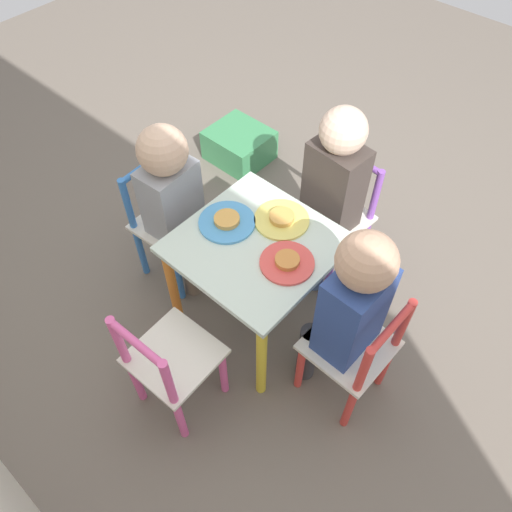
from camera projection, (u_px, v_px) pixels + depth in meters
ground_plane at (256, 317)px, 2.03m from camera, size 6.00×6.00×0.00m
kids_table at (256, 259)px, 1.73m from camera, size 0.50×0.50×0.47m
chair_blue at (169, 225)px, 1.99m from camera, size 0.28×0.28×0.54m
chair_red at (354, 353)px, 1.64m from camera, size 0.27×0.27×0.54m
chair_purple at (335, 219)px, 2.01m from camera, size 0.28×0.28×0.54m
chair_pink at (170, 364)px, 1.61m from camera, size 0.27×0.27×0.54m
child_right at (174, 195)px, 1.81m from camera, size 0.23×0.21×0.75m
child_left at (349, 306)px, 1.49m from camera, size 0.22×0.20×0.80m
child_front at (331, 186)px, 1.81m from camera, size 0.21×0.22×0.80m
plate_right at (227, 221)px, 1.71m from camera, size 0.20×0.20×0.03m
plate_left at (287, 262)px, 1.60m from camera, size 0.18×0.18×0.03m
plate_front at (282, 219)px, 1.72m from camera, size 0.19×0.19×0.03m
storage_bin at (239, 145)px, 2.58m from camera, size 0.30×0.27×0.16m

